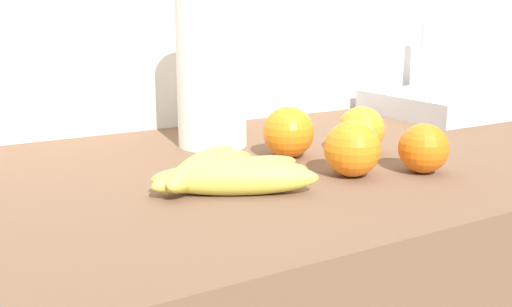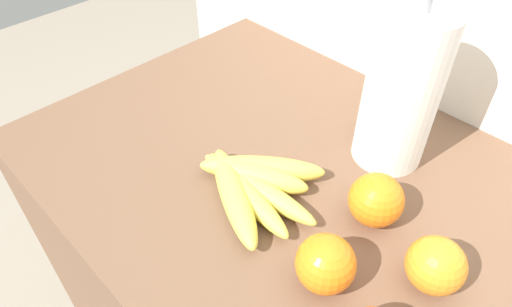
# 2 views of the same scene
# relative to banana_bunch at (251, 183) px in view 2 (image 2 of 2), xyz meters

# --- Properties ---
(banana_bunch) EXTENTS (0.22, 0.21, 0.04)m
(banana_bunch) POSITION_rel_banana_bunch_xyz_m (0.00, 0.00, 0.00)
(banana_bunch) COLOR #DACC4C
(banana_bunch) RESTS_ON counter
(orange_far_right) EXTENTS (0.08, 0.08, 0.08)m
(orange_far_right) POSITION_rel_banana_bunch_xyz_m (0.18, -0.04, 0.02)
(orange_far_right) COLOR orange
(orange_far_right) RESTS_ON counter
(orange_center) EXTENTS (0.08, 0.08, 0.08)m
(orange_center) POSITION_rel_banana_bunch_xyz_m (0.16, 0.09, 0.02)
(orange_center) COLOR orange
(orange_center) RESTS_ON counter
(orange_front) EXTENTS (0.07, 0.07, 0.07)m
(orange_front) POSITION_rel_banana_bunch_xyz_m (0.27, 0.06, 0.02)
(orange_front) COLOR orange
(orange_front) RESTS_ON counter
(paper_towel_roll) EXTENTS (0.11, 0.11, 0.29)m
(paper_towel_roll) POSITION_rel_banana_bunch_xyz_m (0.10, 0.22, 0.11)
(paper_towel_roll) COLOR white
(paper_towel_roll) RESTS_ON counter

